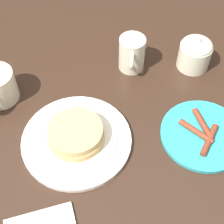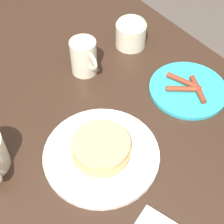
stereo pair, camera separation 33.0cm
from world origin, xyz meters
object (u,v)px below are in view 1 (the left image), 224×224
at_px(creamer_pitcher, 132,53).
at_px(pancake_plate, 76,138).
at_px(sugar_bowl, 195,53).
at_px(side_plate_bacon, 203,134).

bearing_deg(creamer_pitcher, pancake_plate, -26.12).
xyz_separation_m(creamer_pitcher, sugar_bowl, (-0.01, 0.16, -0.01)).
relative_size(side_plate_bacon, sugar_bowl, 2.03).
distance_m(side_plate_bacon, sugar_bowl, 0.23).
xyz_separation_m(pancake_plate, creamer_pitcher, (-0.24, 0.12, 0.03)).
relative_size(side_plate_bacon, creamer_pitcher, 1.78).
bearing_deg(sugar_bowl, pancake_plate, -47.84).
height_order(pancake_plate, sugar_bowl, sugar_bowl).
xyz_separation_m(side_plate_bacon, creamer_pitcher, (-0.21, -0.17, 0.04)).
distance_m(pancake_plate, creamer_pitcher, 0.27).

